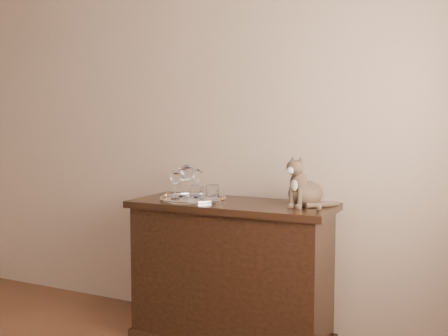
# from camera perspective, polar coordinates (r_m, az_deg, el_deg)

# --- Properties ---
(wall_back) EXTENTS (4.00, 0.10, 2.70)m
(wall_back) POSITION_cam_1_polar(r_m,az_deg,el_deg) (3.47, -6.06, 5.66)
(wall_back) COLOR tan
(wall_back) RESTS_ON ground
(sideboard) EXTENTS (1.20, 0.50, 0.85)m
(sideboard) POSITION_cam_1_polar(r_m,az_deg,el_deg) (3.04, 0.89, -11.85)
(sideboard) COLOR black
(sideboard) RESTS_ON ground
(tray) EXTENTS (0.40, 0.40, 0.01)m
(tray) POSITION_cam_1_polar(r_m,az_deg,el_deg) (3.03, -3.54, -3.60)
(tray) COLOR silver
(tray) RESTS_ON sideboard
(wine_glass_a) EXTENTS (0.07, 0.07, 0.19)m
(wine_glass_a) POSITION_cam_1_polar(r_m,az_deg,el_deg) (3.12, -4.66, -1.53)
(wine_glass_a) COLOR white
(wine_glass_a) RESTS_ON tray
(wine_glass_b) EXTENTS (0.07, 0.07, 0.17)m
(wine_glass_b) POSITION_cam_1_polar(r_m,az_deg,el_deg) (3.11, -3.01, -1.70)
(wine_glass_b) COLOR white
(wine_glass_b) RESTS_ON tray
(wine_glass_c) EXTENTS (0.06, 0.06, 0.17)m
(wine_glass_c) POSITION_cam_1_polar(r_m,az_deg,el_deg) (3.02, -5.61, -1.92)
(wine_glass_c) COLOR silver
(wine_glass_c) RESTS_ON tray
(wine_glass_d) EXTENTS (0.08, 0.08, 0.21)m
(wine_glass_d) POSITION_cam_1_polar(r_m,az_deg,el_deg) (3.05, -4.21, -1.52)
(wine_glass_d) COLOR white
(wine_glass_d) RESTS_ON tray
(tumbler_a) EXTENTS (0.08, 0.08, 0.09)m
(tumbler_a) POSITION_cam_1_polar(r_m,az_deg,el_deg) (2.93, -3.17, -2.91)
(tumbler_a) COLOR white
(tumbler_a) RESTS_ON tray
(tumbler_c) EXTENTS (0.08, 0.08, 0.09)m
(tumbler_c) POSITION_cam_1_polar(r_m,az_deg,el_deg) (2.97, -1.34, -2.80)
(tumbler_c) COLOR white
(tumbler_c) RESTS_ON tray
(cat) EXTENTS (0.35, 0.34, 0.29)m
(cat) POSITION_cam_1_polar(r_m,az_deg,el_deg) (2.81, 9.33, -1.44)
(cat) COLOR #4E3E2E
(cat) RESTS_ON sideboard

